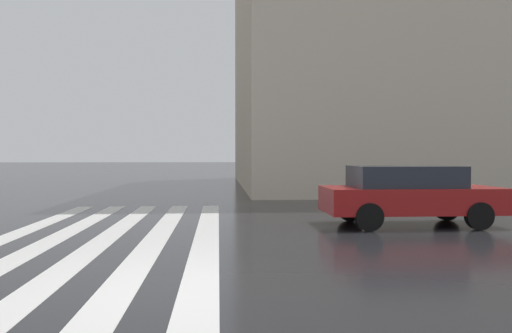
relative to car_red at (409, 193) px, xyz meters
The scene contains 4 objects.
ground_plane 7.38m from the car_red, 138.49° to the left, with size 220.00×220.00×0.00m, color black.
zebra_crossing 6.95m from the car_red, 102.54° to the left, with size 13.00×4.50×0.01m.
haussmann_block_corner 20.81m from the car_red, 30.61° to the right, with size 18.32×25.70×19.86m.
car_red is the anchor object (origin of this frame).
Camera 1 is at (-6.38, -0.37, 1.67)m, focal length 36.21 mm.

